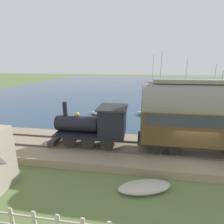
{
  "coord_description": "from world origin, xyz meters",
  "views": [
    {
      "loc": [
        -10.83,
        3.45,
        6.38
      ],
      "look_at": [
        4.42,
        5.83,
        2.12
      ],
      "focal_mm": 28.0,
      "sensor_mm": 36.0,
      "label": 1
    }
  ],
  "objects_px": {
    "sailboat_yellow": "(213,86)",
    "rowboat_mid_harbor": "(203,112)",
    "sailboat_brown": "(220,92)",
    "sailboat_green": "(160,87)",
    "rowboat_off_pier": "(96,113)",
    "rowboat_far_out": "(145,113)",
    "beached_dinghy": "(144,187)",
    "rowboat_near_shore": "(75,120)",
    "sailboat_white": "(185,85)",
    "sailboat_gray": "(152,83)",
    "steam_locomotive": "(97,123)",
    "passenger_coach": "(206,114)"
  },
  "relations": [
    {
      "from": "beached_dinghy",
      "to": "sailboat_brown",
      "type": "bearing_deg",
      "value": -27.2
    },
    {
      "from": "passenger_coach",
      "to": "rowboat_far_out",
      "type": "relative_size",
      "value": 3.9
    },
    {
      "from": "sailboat_white",
      "to": "sailboat_yellow",
      "type": "xyz_separation_m",
      "value": [
        -0.24,
        -7.48,
        0.0
      ]
    },
    {
      "from": "rowboat_off_pier",
      "to": "rowboat_mid_harbor",
      "type": "relative_size",
      "value": 0.69
    },
    {
      "from": "sailboat_brown",
      "to": "sailboat_green",
      "type": "relative_size",
      "value": 0.66
    },
    {
      "from": "sailboat_brown",
      "to": "rowboat_far_out",
      "type": "height_order",
      "value": "sailboat_brown"
    },
    {
      "from": "sailboat_yellow",
      "to": "rowboat_near_shore",
      "type": "height_order",
      "value": "sailboat_yellow"
    },
    {
      "from": "sailboat_gray",
      "to": "sailboat_yellow",
      "type": "bearing_deg",
      "value": -131.44
    },
    {
      "from": "sailboat_brown",
      "to": "passenger_coach",
      "type": "bearing_deg",
      "value": 177.63
    },
    {
      "from": "beached_dinghy",
      "to": "sailboat_yellow",
      "type": "bearing_deg",
      "value": -24.02
    },
    {
      "from": "sailboat_yellow",
      "to": "rowboat_off_pier",
      "type": "distance_m",
      "value": 40.71
    },
    {
      "from": "sailboat_brown",
      "to": "sailboat_gray",
      "type": "bearing_deg",
      "value": 60.3
    },
    {
      "from": "passenger_coach",
      "to": "sailboat_gray",
      "type": "height_order",
      "value": "sailboat_gray"
    },
    {
      "from": "rowboat_mid_harbor",
      "to": "beached_dinghy",
      "type": "xyz_separation_m",
      "value": [
        -15.93,
        7.95,
        -0.0
      ]
    },
    {
      "from": "sailboat_green",
      "to": "rowboat_mid_harbor",
      "type": "relative_size",
      "value": 3.23
    },
    {
      "from": "sailboat_white",
      "to": "steam_locomotive",
      "type": "bearing_deg",
      "value": 175.96
    },
    {
      "from": "sailboat_yellow",
      "to": "rowboat_near_shore",
      "type": "bearing_deg",
      "value": 126.49
    },
    {
      "from": "beached_dinghy",
      "to": "steam_locomotive",
      "type": "bearing_deg",
      "value": 42.23
    },
    {
      "from": "sailboat_yellow",
      "to": "beached_dinghy",
      "type": "xyz_separation_m",
      "value": [
        -44.72,
        19.93,
        -0.35
      ]
    },
    {
      "from": "rowboat_off_pier",
      "to": "sailboat_yellow",
      "type": "bearing_deg",
      "value": 1.73
    },
    {
      "from": "rowboat_far_out",
      "to": "rowboat_near_shore",
      "type": "bearing_deg",
      "value": 121.08
    },
    {
      "from": "rowboat_off_pier",
      "to": "rowboat_far_out",
      "type": "distance_m",
      "value": 6.4
    },
    {
      "from": "sailboat_white",
      "to": "rowboat_mid_harbor",
      "type": "xyz_separation_m",
      "value": [
        -29.03,
        4.51,
        -0.34
      ]
    },
    {
      "from": "sailboat_brown",
      "to": "rowboat_off_pier",
      "type": "height_order",
      "value": "sailboat_brown"
    },
    {
      "from": "sailboat_brown",
      "to": "rowboat_near_shore",
      "type": "height_order",
      "value": "sailboat_brown"
    },
    {
      "from": "sailboat_brown",
      "to": "sailboat_white",
      "type": "bearing_deg",
      "value": 40.03
    },
    {
      "from": "rowboat_far_out",
      "to": "beached_dinghy",
      "type": "bearing_deg",
      "value": -178.15
    },
    {
      "from": "beached_dinghy",
      "to": "sailboat_gray",
      "type": "bearing_deg",
      "value": -4.05
    },
    {
      "from": "sailboat_gray",
      "to": "rowboat_mid_harbor",
      "type": "height_order",
      "value": "sailboat_gray"
    },
    {
      "from": "rowboat_off_pier",
      "to": "rowboat_near_shore",
      "type": "xyz_separation_m",
      "value": [
        -3.13,
        1.64,
        -0.0
      ]
    },
    {
      "from": "passenger_coach",
      "to": "rowboat_off_pier",
      "type": "xyz_separation_m",
      "value": [
        9.54,
        9.71,
        -3.02
      ]
    },
    {
      "from": "sailboat_yellow",
      "to": "rowboat_mid_harbor",
      "type": "bearing_deg",
      "value": 142.3
    },
    {
      "from": "rowboat_near_shore",
      "to": "beached_dinghy",
      "type": "distance_m",
      "value": 12.59
    },
    {
      "from": "rowboat_near_shore",
      "to": "rowboat_far_out",
      "type": "xyz_separation_m",
      "value": [
        4.13,
        -7.96,
        0.03
      ]
    },
    {
      "from": "rowboat_far_out",
      "to": "beached_dinghy",
      "type": "relative_size",
      "value": 0.73
    },
    {
      "from": "sailboat_yellow",
      "to": "rowboat_far_out",
      "type": "relative_size",
      "value": 2.94
    },
    {
      "from": "sailboat_gray",
      "to": "rowboat_far_out",
      "type": "relative_size",
      "value": 4.26
    },
    {
      "from": "sailboat_yellow",
      "to": "beached_dinghy",
      "type": "relative_size",
      "value": 2.15
    },
    {
      "from": "rowboat_far_out",
      "to": "passenger_coach",
      "type": "bearing_deg",
      "value": -158.5
    },
    {
      "from": "sailboat_green",
      "to": "sailboat_white",
      "type": "relative_size",
      "value": 1.15
    },
    {
      "from": "rowboat_near_shore",
      "to": "sailboat_white",
      "type": "bearing_deg",
      "value": 4.56
    },
    {
      "from": "rowboat_far_out",
      "to": "rowboat_mid_harbor",
      "type": "bearing_deg",
      "value": -73.64
    },
    {
      "from": "sailboat_brown",
      "to": "sailboat_gray",
      "type": "xyz_separation_m",
      "value": [
        16.49,
        13.17,
        0.21
      ]
    },
    {
      "from": "sailboat_brown",
      "to": "rowboat_far_out",
      "type": "bearing_deg",
      "value": 159.91
    },
    {
      "from": "beached_dinghy",
      "to": "rowboat_off_pier",
      "type": "bearing_deg",
      "value": 23.93
    },
    {
      "from": "steam_locomotive",
      "to": "sailboat_yellow",
      "type": "height_order",
      "value": "sailboat_yellow"
    },
    {
      "from": "beached_dinghy",
      "to": "sailboat_green",
      "type": "bearing_deg",
      "value": -6.94
    },
    {
      "from": "sailboat_brown",
      "to": "sailboat_green",
      "type": "height_order",
      "value": "sailboat_green"
    },
    {
      "from": "rowboat_mid_harbor",
      "to": "beached_dinghy",
      "type": "relative_size",
      "value": 0.98
    },
    {
      "from": "sailboat_yellow",
      "to": "rowboat_off_pier",
      "type": "relative_size",
      "value": 3.18
    }
  ]
}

